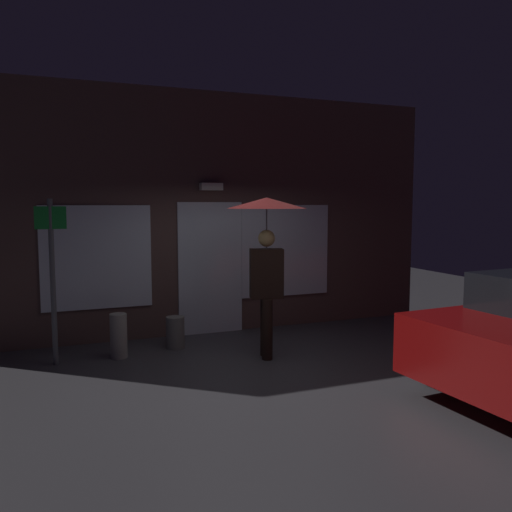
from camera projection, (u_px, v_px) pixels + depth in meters
name	position (u px, v px, depth m)	size (l,w,h in m)	color
ground_plane	(259.00, 371.00, 6.85)	(18.00, 18.00, 0.00)	#423F44
building_facade	(207.00, 215.00, 8.82)	(8.21, 0.48, 4.01)	brown
person_with_umbrella	(267.00, 238.00, 7.28)	(1.10, 1.10, 2.26)	black
street_sign_post	(52.00, 271.00, 6.99)	(0.40, 0.07, 2.24)	#595B60
sidewalk_bollard	(119.00, 336.00, 7.40)	(0.24, 0.24, 0.63)	#9E998E
sidewalk_bollard_2	(175.00, 332.00, 7.91)	(0.28, 0.28, 0.48)	slate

